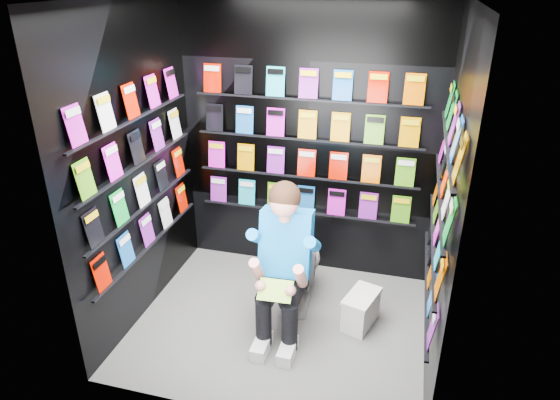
# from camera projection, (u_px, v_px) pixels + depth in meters

# --- Properties ---
(floor) EXTENTS (2.40, 2.40, 0.00)m
(floor) POSITION_uv_depth(u_px,v_px,m) (280.00, 324.00, 4.28)
(floor) COLOR #5F5F5D
(floor) RESTS_ON ground
(wall_back) EXTENTS (2.40, 0.04, 2.60)m
(wall_back) POSITION_uv_depth(u_px,v_px,m) (308.00, 144.00, 4.61)
(wall_back) COLOR black
(wall_back) RESTS_ON floor
(wall_front) EXTENTS (2.40, 0.04, 2.60)m
(wall_front) POSITION_uv_depth(u_px,v_px,m) (234.00, 251.00, 2.86)
(wall_front) COLOR black
(wall_front) RESTS_ON floor
(wall_left) EXTENTS (0.04, 2.00, 2.60)m
(wall_left) POSITION_uv_depth(u_px,v_px,m) (136.00, 169.00, 4.02)
(wall_left) COLOR black
(wall_left) RESTS_ON floor
(wall_right) EXTENTS (0.04, 2.00, 2.60)m
(wall_right) POSITION_uv_depth(u_px,v_px,m) (447.00, 202.00, 3.45)
(wall_right) COLOR black
(wall_right) RESTS_ON floor
(comics_back) EXTENTS (2.10, 0.06, 1.37)m
(comics_back) POSITION_uv_depth(u_px,v_px,m) (307.00, 144.00, 4.58)
(comics_back) COLOR red
(comics_back) RESTS_ON wall_back
(comics_left) EXTENTS (0.06, 1.70, 1.37)m
(comics_left) POSITION_uv_depth(u_px,v_px,m) (139.00, 169.00, 4.01)
(comics_left) COLOR red
(comics_left) RESTS_ON wall_left
(comics_right) EXTENTS (0.06, 1.70, 1.37)m
(comics_right) POSITION_uv_depth(u_px,v_px,m) (442.00, 201.00, 3.46)
(comics_right) COLOR red
(comics_right) RESTS_ON wall_right
(toilet) EXTENTS (0.46, 0.77, 0.73)m
(toilet) POSITION_uv_depth(u_px,v_px,m) (297.00, 264.00, 4.46)
(toilet) COLOR white
(toilet) RESTS_ON floor
(longbox) EXTENTS (0.30, 0.41, 0.27)m
(longbox) POSITION_uv_depth(u_px,v_px,m) (361.00, 311.00, 4.22)
(longbox) COLOR white
(longbox) RESTS_ON floor
(longbox_lid) EXTENTS (0.32, 0.43, 0.03)m
(longbox_lid) POSITION_uv_depth(u_px,v_px,m) (362.00, 296.00, 4.16)
(longbox_lid) COLOR white
(longbox_lid) RESTS_ON longbox
(reader) EXTENTS (0.59, 0.83, 1.48)m
(reader) POSITION_uv_depth(u_px,v_px,m) (287.00, 243.00, 3.95)
(reader) COLOR blue
(reader) RESTS_ON toilet
(held_comic) EXTENTS (0.27, 0.17, 0.11)m
(held_comic) POSITION_uv_depth(u_px,v_px,m) (275.00, 290.00, 3.73)
(held_comic) COLOR green
(held_comic) RESTS_ON reader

